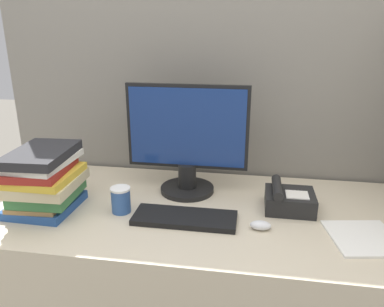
{
  "coord_description": "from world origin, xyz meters",
  "views": [
    {
      "loc": [
        0.18,
        -0.91,
        1.43
      ],
      "look_at": [
        -0.04,
        0.42,
        0.97
      ],
      "focal_mm": 35.0,
      "sensor_mm": 36.0,
      "label": 1
    }
  ],
  "objects_px": {
    "keyboard": "(185,218)",
    "book_stack": "(44,180)",
    "desk_telephone": "(288,200)",
    "mouse": "(261,225)",
    "monitor": "(187,144)",
    "coffee_cup": "(121,200)"
  },
  "relations": [
    {
      "from": "mouse",
      "to": "coffee_cup",
      "type": "height_order",
      "value": "coffee_cup"
    },
    {
      "from": "keyboard",
      "to": "desk_telephone",
      "type": "bearing_deg",
      "value": 21.88
    },
    {
      "from": "keyboard",
      "to": "book_stack",
      "type": "height_order",
      "value": "book_stack"
    },
    {
      "from": "keyboard",
      "to": "mouse",
      "type": "bearing_deg",
      "value": -4.13
    },
    {
      "from": "keyboard",
      "to": "monitor",
      "type": "bearing_deg",
      "value": 98.03
    },
    {
      "from": "coffee_cup",
      "to": "desk_telephone",
      "type": "distance_m",
      "value": 0.64
    },
    {
      "from": "monitor",
      "to": "desk_telephone",
      "type": "bearing_deg",
      "value": -14.15
    },
    {
      "from": "monitor",
      "to": "desk_telephone",
      "type": "height_order",
      "value": "monitor"
    },
    {
      "from": "coffee_cup",
      "to": "keyboard",
      "type": "bearing_deg",
      "value": -6.23
    },
    {
      "from": "monitor",
      "to": "coffee_cup",
      "type": "bearing_deg",
      "value": -133.23
    },
    {
      "from": "coffee_cup",
      "to": "book_stack",
      "type": "bearing_deg",
      "value": -174.46
    },
    {
      "from": "desk_telephone",
      "to": "monitor",
      "type": "bearing_deg",
      "value": 165.85
    },
    {
      "from": "monitor",
      "to": "desk_telephone",
      "type": "distance_m",
      "value": 0.46
    },
    {
      "from": "book_stack",
      "to": "desk_telephone",
      "type": "height_order",
      "value": "book_stack"
    },
    {
      "from": "keyboard",
      "to": "book_stack",
      "type": "relative_size",
      "value": 1.26
    },
    {
      "from": "mouse",
      "to": "coffee_cup",
      "type": "bearing_deg",
      "value": 174.86
    },
    {
      "from": "keyboard",
      "to": "book_stack",
      "type": "xyz_separation_m",
      "value": [
        -0.54,
        -0.0,
        0.11
      ]
    },
    {
      "from": "mouse",
      "to": "monitor",
      "type": "bearing_deg",
      "value": 138.18
    },
    {
      "from": "monitor",
      "to": "mouse",
      "type": "bearing_deg",
      "value": -41.82
    },
    {
      "from": "keyboard",
      "to": "mouse",
      "type": "height_order",
      "value": "mouse"
    },
    {
      "from": "coffee_cup",
      "to": "book_stack",
      "type": "relative_size",
      "value": 0.33
    },
    {
      "from": "desk_telephone",
      "to": "mouse",
      "type": "bearing_deg",
      "value": -121.67
    }
  ]
}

